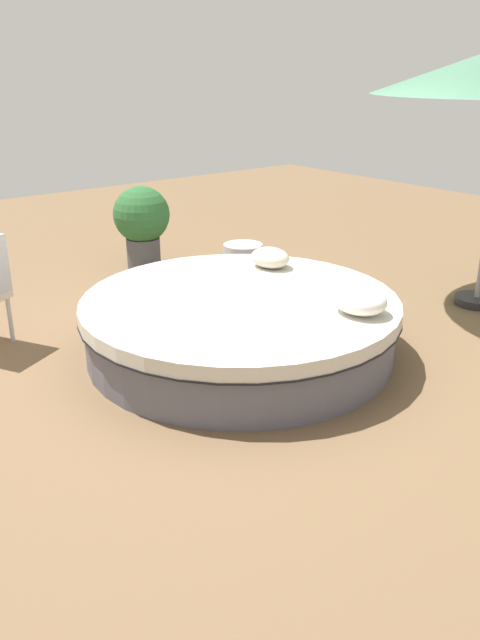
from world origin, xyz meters
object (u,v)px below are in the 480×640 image
at_px(side_table, 243,262).
at_px(round_bed, 240,325).
at_px(planter, 142,221).
at_px(throw_pillow_1, 270,258).
at_px(throw_pillow_0, 360,301).

bearing_deg(side_table, round_bed, -39.63).
bearing_deg(side_table, planter, -150.30).
height_order(planter, side_table, planter).
bearing_deg(round_bed, side_table, 140.37).
distance_m(planter, side_table, 1.35).
bearing_deg(planter, throw_pillow_1, 2.86).
height_order(throw_pillow_1, planter, planter).
bearing_deg(throw_pillow_0, round_bed, -149.61).
xyz_separation_m(throw_pillow_0, side_table, (-2.42, 0.79, -0.40)).
bearing_deg(planter, round_bed, -13.62).
distance_m(throw_pillow_0, side_table, 2.58).
bearing_deg(round_bed, throw_pillow_0, 30.39).
distance_m(throw_pillow_1, side_table, 1.26).
bearing_deg(side_table, throw_pillow_0, -18.16).
bearing_deg(round_bed, throw_pillow_1, 122.99).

